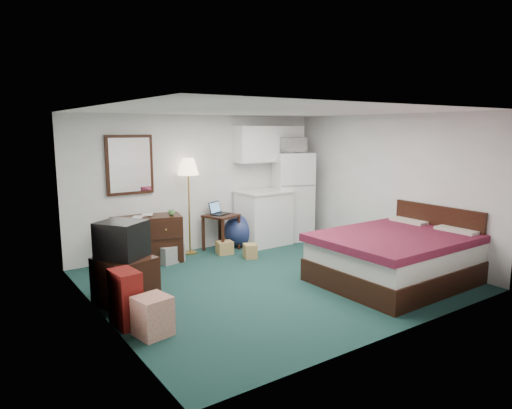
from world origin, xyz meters
TOP-DOWN VIEW (x-y plane):
  - floor at (0.00, 0.00)m, footprint 5.00×4.50m
  - ceiling at (0.00, 0.00)m, footprint 5.00×4.50m
  - walls at (0.00, 0.00)m, footprint 5.01×4.51m
  - mirror at (-1.35, 2.22)m, footprint 0.80×0.06m
  - upper_cabinets at (1.45, 2.08)m, footprint 1.50×0.35m
  - headboard at (2.46, -1.08)m, footprint 0.06×1.56m
  - dresser at (-1.20, 1.98)m, footprint 1.26×0.81m
  - floor_lamp at (-0.35, 2.05)m, footprint 0.40×0.40m
  - desk at (0.24, 1.93)m, footprint 0.68×0.68m
  - exercise_ball at (0.67, 1.96)m, footprint 0.64×0.64m
  - kitchen_counter at (1.15, 1.84)m, footprint 0.94×0.73m
  - fridge at (1.88, 1.88)m, footprint 0.93×0.93m
  - bed at (1.48, -1.08)m, footprint 2.26×1.77m
  - tv_stand at (-2.13, 0.33)m, footprint 0.78×0.82m
  - suitcase at (-2.35, -0.35)m, footprint 0.29×0.43m
  - retail_box at (-2.19, -0.75)m, footprint 0.41×0.41m
  - file_bin at (-0.89, 1.73)m, footprint 0.49×0.41m
  - cardboard_box_a at (0.14, 1.65)m, footprint 0.31×0.28m
  - cardboard_box_b at (0.38, 1.17)m, footprint 0.28×0.30m
  - laptop at (0.23, 1.95)m, footprint 0.41×0.39m
  - crt_tv at (-2.14, 0.36)m, footprint 0.73×0.74m
  - microwave at (1.85, 1.88)m, footprint 0.61×0.43m
  - book_a at (-1.43, 1.97)m, footprint 0.15×0.11m
  - book_b at (-1.24, 2.06)m, footprint 0.17×0.11m
  - mug at (-0.80, 1.80)m, footprint 0.14×0.13m

SIDE VIEW (x-z plane):
  - floor at x=0.00m, z-range -0.01..0.01m
  - cardboard_box_a at x=0.14m, z-range 0.00..0.23m
  - cardboard_box_b at x=0.38m, z-range 0.00..0.25m
  - file_bin at x=-0.89m, z-range 0.00..0.30m
  - retail_box at x=-2.19m, z-range 0.00..0.44m
  - exercise_ball at x=0.67m, z-range 0.00..0.61m
  - tv_stand at x=-2.13m, z-range 0.00..0.62m
  - suitcase at x=-2.35m, z-range 0.00..0.66m
  - desk at x=0.24m, z-range 0.00..0.67m
  - bed at x=1.48m, z-range 0.00..0.71m
  - dresser at x=-1.20m, z-range 0.00..0.79m
  - kitchen_counter at x=1.15m, z-range 0.00..1.02m
  - headboard at x=2.46m, z-range 0.05..1.05m
  - laptop at x=0.23m, z-range 0.67..0.90m
  - mug at x=-0.80m, z-range 0.79..0.91m
  - crt_tv at x=-2.14m, z-range 0.62..1.09m
  - floor_lamp at x=-0.35m, z-range 0.00..1.73m
  - fridge at x=1.88m, z-range 0.00..1.77m
  - book_a at x=-1.43m, z-range 0.79..1.02m
  - book_b at x=-1.24m, z-range 0.79..1.04m
  - walls at x=0.00m, z-range 0.00..2.50m
  - mirror at x=-1.35m, z-range 1.15..2.15m
  - upper_cabinets at x=1.45m, z-range 1.60..2.30m
  - microwave at x=1.85m, z-range 1.77..2.15m
  - ceiling at x=0.00m, z-range 2.50..2.50m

